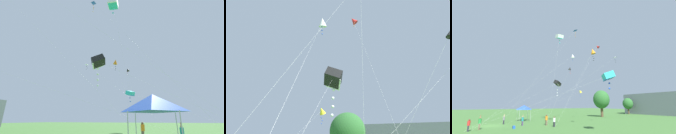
% 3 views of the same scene
% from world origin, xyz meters
% --- Properties ---
extents(tree_far_left, '(5.24, 4.72, 7.90)m').
position_xyz_m(tree_far_left, '(-5.90, 30.75, 5.11)').
color(tree_far_left, brown).
rests_on(tree_far_left, ground).
extents(kite_black_diamond_1, '(5.07, 2.57, 10.01)m').
position_xyz_m(kite_black_diamond_1, '(8.17, 11.03, 9.63)').
color(kite_black_diamond_1, silver).
rests_on(kite_black_diamond_1, ground).
extents(kite_yellow_diamond_2, '(5.50, 21.17, 7.91)m').
position_xyz_m(kite_yellow_diamond_2, '(-6.24, 23.14, 7.27)').
color(kite_yellow_diamond_2, silver).
rests_on(kite_yellow_diamond_2, ground).
extents(kite_black_box_4, '(6.07, 17.29, 9.03)m').
position_xyz_m(kite_black_box_4, '(-0.06, 12.70, 8.14)').
color(kite_black_box_4, silver).
rests_on(kite_black_box_4, ground).
extents(kite_white_diamond_6, '(9.97, 23.13, 17.72)m').
position_xyz_m(kite_white_diamond_6, '(-4.64, 19.73, 17.09)').
color(kite_white_diamond_6, silver).
rests_on(kite_white_diamond_6, ground).
extents(kite_red_diamond_8, '(11.07, 20.15, 22.30)m').
position_xyz_m(kite_red_diamond_8, '(-3.90, 28.67, 21.50)').
color(kite_red_diamond_8, silver).
rests_on(kite_red_diamond_8, ground).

